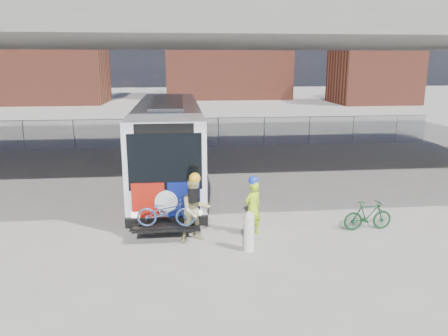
{
  "coord_description": "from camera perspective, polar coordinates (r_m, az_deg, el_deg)",
  "views": [
    {
      "loc": [
        -1.6,
        -15.62,
        5.28
      ],
      "look_at": [
        0.02,
        -0.58,
        1.6
      ],
      "focal_mm": 35.0,
      "sensor_mm": 36.0,
      "label": 1
    }
  ],
  "objects": [
    {
      "name": "overpass",
      "position": [
        19.73,
        -1.55,
        17.34
      ],
      "size": [
        40.0,
        16.0,
        7.95
      ],
      "color": "#605E59",
      "rests_on": "ground"
    },
    {
      "name": "smokestack",
      "position": [
        72.68,
        6.67,
        19.28
      ],
      "size": [
        2.2,
        2.2,
        25.0
      ],
      "primitive_type": "cylinder",
      "color": "brown",
      "rests_on": "ground"
    },
    {
      "name": "ground",
      "position": [
        16.57,
        -0.28,
        -4.91
      ],
      "size": [
        160.0,
        160.0,
        0.0
      ],
      "primitive_type": "plane",
      "color": "#9E9991",
      "rests_on": "ground"
    },
    {
      "name": "chainlink_fence",
      "position": [
        27.93,
        -2.81,
        5.72
      ],
      "size": [
        30.0,
        0.06,
        30.0
      ],
      "color": "gray",
      "rests_on": "ground"
    },
    {
      "name": "bike_parked",
      "position": [
        14.83,
        18.29,
        -5.91
      ],
      "size": [
        1.63,
        0.53,
        0.97
      ],
      "primitive_type": "imported",
      "rotation": [
        0.0,
        0.0,
        1.61
      ],
      "color": "#154222",
      "rests_on": "ground"
    },
    {
      "name": "bollard",
      "position": [
        12.56,
        3.27,
        -8.08
      ],
      "size": [
        0.31,
        0.31,
        1.18
      ],
      "color": "silver",
      "rests_on": "ground"
    },
    {
      "name": "brick_buildings",
      "position": [
        63.91,
        -3.7,
        13.77
      ],
      "size": [
        54.0,
        22.0,
        12.0
      ],
      "color": "brown",
      "rests_on": "ground"
    },
    {
      "name": "cyclist_hivis",
      "position": [
        13.6,
        3.79,
        -5.06
      ],
      "size": [
        0.76,
        0.7,
        1.91
      ],
      "rotation": [
        0.0,
        0.0,
        3.73
      ],
      "color": "#B8ED18",
      "rests_on": "ground"
    },
    {
      "name": "bus",
      "position": [
        19.27,
        -7.27,
        4.09
      ],
      "size": [
        2.67,
        12.93,
        3.69
      ],
      "color": "silver",
      "rests_on": "ground"
    },
    {
      "name": "cyclist_tan",
      "position": [
        13.11,
        -3.78,
        -5.4
      ],
      "size": [
        1.14,
        1.02,
        2.13
      ],
      "rotation": [
        0.0,
        0.0,
        0.37
      ],
      "color": "tan",
      "rests_on": "ground"
    }
  ]
}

